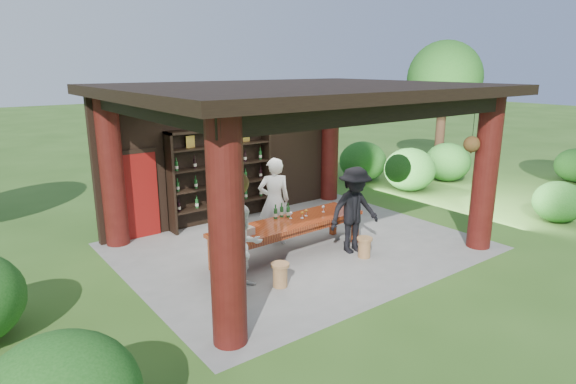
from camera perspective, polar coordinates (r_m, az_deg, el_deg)
ground at (r=10.73m, az=1.29°, el=-6.39°), size 90.00×90.00×0.00m
pavilion at (r=10.48m, az=-0.15°, el=5.21°), size 7.50×6.00×3.60m
wine_shelf at (r=12.05m, az=-7.90°, el=1.88°), size 2.74×0.42×2.41m
tasting_table at (r=10.00m, az=0.10°, el=-4.13°), size 3.54×1.03×0.75m
stool_near_left at (r=8.78m, az=-0.93°, el=-9.72°), size 0.34×0.34×0.44m
stool_near_right at (r=10.17m, az=9.05°, el=-6.43°), size 0.33×0.33×0.43m
stool_far_left at (r=8.42m, az=-6.36°, el=-10.97°), size 0.33×0.33×0.44m
host at (r=10.60m, az=-1.66°, el=-1.09°), size 0.84×0.71×1.95m
guest_woman at (r=8.56m, az=-5.25°, el=-6.56°), size 0.77×0.61×1.54m
guest_man at (r=10.21m, az=7.87°, el=-2.14°), size 1.28×0.84×1.85m
table_bottles at (r=10.16m, az=-0.74°, el=-2.21°), size 0.36×0.17×0.31m
table_glasses at (r=10.29m, az=2.12°, el=-2.46°), size 0.92×0.20×0.15m
napkin_basket at (r=9.21m, az=-4.88°, el=-4.63°), size 0.27×0.19×0.14m
shrubs at (r=12.59m, az=10.50°, el=-0.75°), size 18.94×8.42×1.36m
trees at (r=13.71m, az=9.69°, el=12.47°), size 20.42×10.55×4.80m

